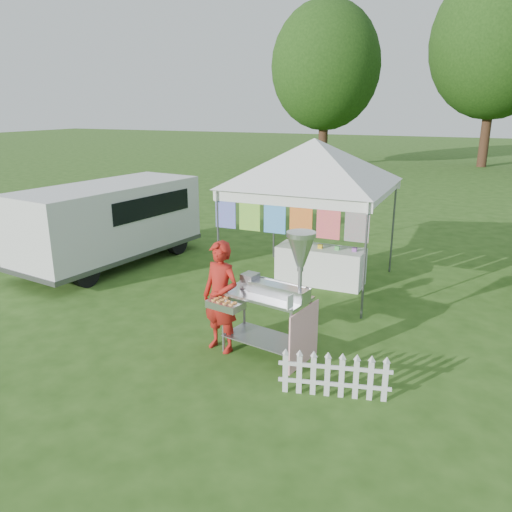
% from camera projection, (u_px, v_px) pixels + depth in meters
% --- Properties ---
extents(ground, '(120.00, 120.00, 0.00)m').
position_uv_depth(ground, '(237.00, 353.00, 7.56)').
color(ground, '#294C15').
rests_on(ground, ground).
extents(canopy_main, '(4.24, 4.24, 3.45)m').
position_uv_depth(canopy_main, '(315.00, 139.00, 9.75)').
color(canopy_main, '#59595E').
rests_on(canopy_main, ground).
extents(tree_left, '(6.40, 6.40, 9.53)m').
position_uv_depth(tree_left, '(326.00, 66.00, 29.19)').
color(tree_left, '#362113').
rests_on(tree_left, ground).
extents(tree_mid, '(7.60, 7.60, 11.52)m').
position_uv_depth(tree_mid, '(497.00, 42.00, 28.77)').
color(tree_mid, '#362113').
rests_on(tree_mid, ground).
extents(donut_cart, '(1.54, 0.96, 1.97)m').
position_uv_depth(donut_cart, '(278.00, 285.00, 7.08)').
color(donut_cart, gray).
rests_on(donut_cart, ground).
extents(vendor, '(0.70, 0.53, 1.71)m').
position_uv_depth(vendor, '(221.00, 297.00, 7.47)').
color(vendor, '#A31B14').
rests_on(vendor, ground).
extents(cargo_van, '(2.40, 4.72, 1.88)m').
position_uv_depth(cargo_van, '(113.00, 221.00, 11.72)').
color(cargo_van, silver).
rests_on(cargo_van, ground).
extents(picket_fence, '(1.40, 0.38, 0.56)m').
position_uv_depth(picket_fence, '(334.00, 377.00, 6.36)').
color(picket_fence, silver).
rests_on(picket_fence, ground).
extents(display_table, '(1.80, 0.70, 0.78)m').
position_uv_depth(display_table, '(320.00, 265.00, 10.47)').
color(display_table, white).
rests_on(display_table, ground).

